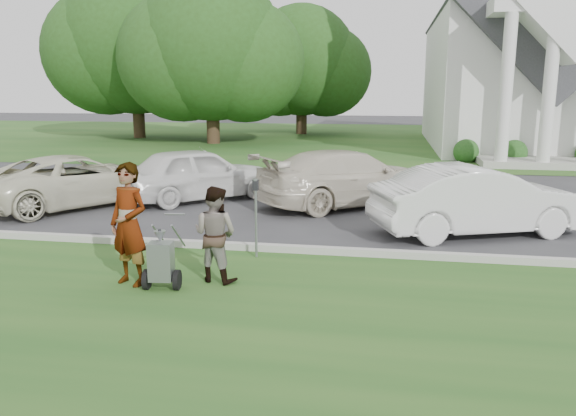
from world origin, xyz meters
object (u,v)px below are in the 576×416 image
(person_left, at_px, (129,225))
(tree_far, at_px, (135,48))
(tree_back, at_px, (302,66))
(parking_meter_near, at_px, (256,209))
(car_d, at_px, (478,200))
(car_a, at_px, (77,180))
(car_b, at_px, (198,174))
(person_right, at_px, (215,235))
(church, at_px, (523,35))
(car_c, at_px, (348,178))
(striping_cart, at_px, (161,262))
(tree_left, at_px, (211,54))

(person_left, bearing_deg, tree_far, 134.06)
(tree_back, distance_m, person_left, 31.96)
(parking_meter_near, bearing_deg, person_left, -132.36)
(car_d, bearing_deg, tree_back, -4.93)
(tree_back, height_order, person_left, tree_back)
(tree_far, distance_m, car_d, 29.13)
(person_left, relative_size, car_a, 0.40)
(tree_back, height_order, car_b, tree_back)
(person_right, xyz_separation_m, parking_meter_near, (0.35, 1.41, 0.16))
(church, xyz_separation_m, car_c, (-7.90, -17.73, -5.18))
(tree_far, distance_m, car_c, 25.24)
(person_left, relative_size, car_b, 0.44)
(tree_far, distance_m, person_right, 29.90)
(tree_far, height_order, striping_cart, tree_far)
(church, height_order, car_a, church)
(parking_meter_near, xyz_separation_m, car_d, (4.34, 2.58, -0.19))
(tree_left, xyz_separation_m, striping_cart, (6.69, -23.81, -4.66))
(tree_far, xyz_separation_m, car_d, (18.11, -22.28, -4.94))
(tree_left, height_order, tree_back, tree_left)
(car_a, distance_m, car_b, 3.28)
(car_b, distance_m, car_c, 4.27)
(car_c, bearing_deg, tree_back, -26.03)
(car_b, bearing_deg, striping_cart, 151.47)
(person_right, bearing_deg, parking_meter_near, -89.03)
(tree_left, xyz_separation_m, car_b, (4.84, -16.64, -4.34))
(car_c, height_order, car_d, car_c)
(church, bearing_deg, striping_cart, -112.49)
(striping_cart, bearing_deg, car_c, 64.50)
(parking_meter_near, distance_m, car_d, 5.06)
(person_right, bearing_deg, person_left, 32.02)
(tree_back, xyz_separation_m, car_a, (-2.16, -25.96, -4.03))
(person_right, distance_m, car_d, 6.16)
(person_left, distance_m, car_d, 7.44)
(car_b, bearing_deg, car_a, 70.61)
(person_left, height_order, car_d, person_left)
(church, bearing_deg, car_d, -103.52)
(person_left, distance_m, person_right, 1.37)
(tree_far, height_order, person_left, tree_far)
(person_left, height_order, car_a, person_left)
(tree_back, distance_m, car_a, 26.36)
(person_left, bearing_deg, car_a, 146.42)
(church, height_order, person_right, church)
(tree_back, height_order, striping_cart, tree_back)
(striping_cart, distance_m, car_b, 7.41)
(striping_cart, bearing_deg, tree_far, 108.38)
(tree_far, height_order, car_a, tree_far)
(tree_left, bearing_deg, person_right, -72.33)
(tree_back, xyz_separation_m, car_b, (0.84, -24.64, -3.96))
(tree_far, distance_m, car_b, 22.97)
(striping_cart, bearing_deg, church, 60.56)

